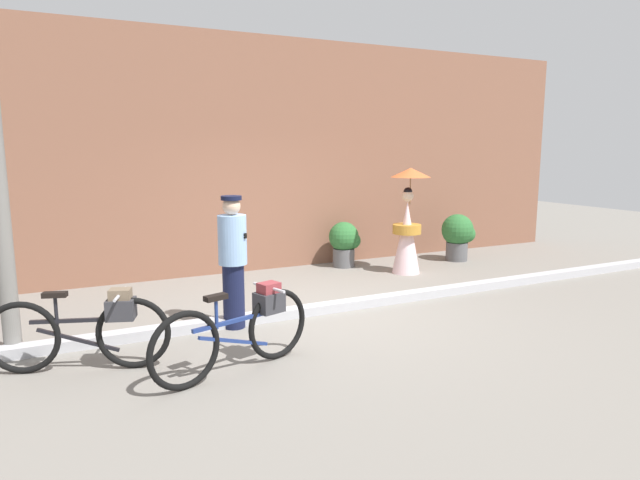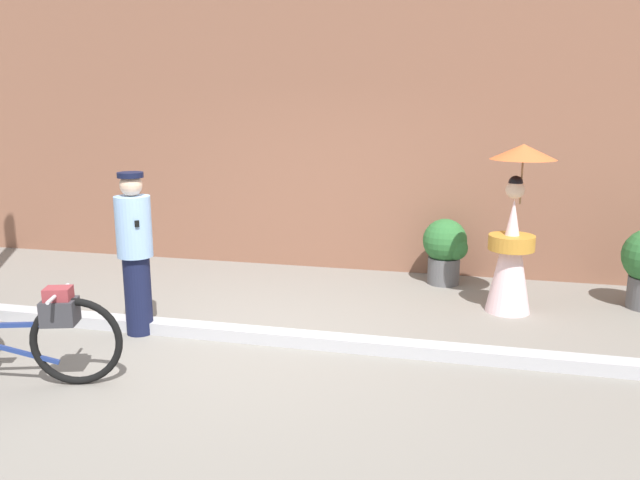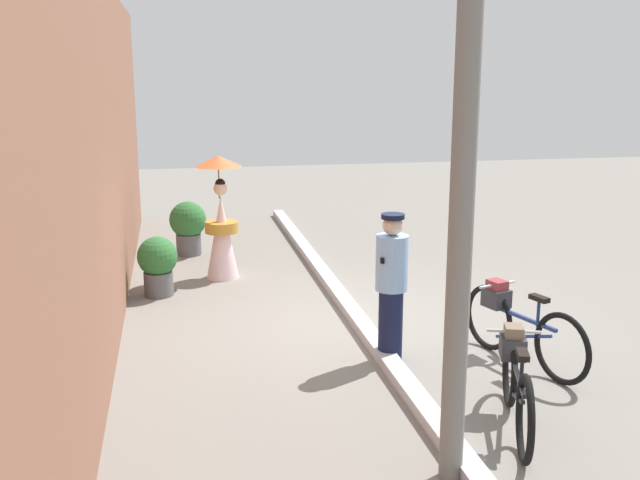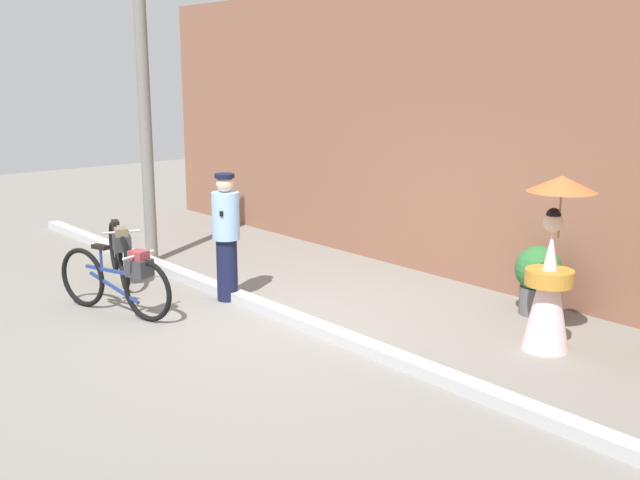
% 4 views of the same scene
% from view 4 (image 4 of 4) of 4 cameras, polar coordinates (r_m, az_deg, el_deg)
% --- Properties ---
extents(ground_plane, '(30.00, 30.00, 0.00)m').
position_cam_4_polar(ground_plane, '(8.79, -2.38, -6.14)').
color(ground_plane, gray).
extents(building_wall, '(14.00, 0.40, 4.05)m').
position_cam_4_polar(building_wall, '(10.48, 10.73, 8.04)').
color(building_wall, brown).
rests_on(building_wall, ground_plane).
extents(sidewalk_curb, '(14.00, 0.20, 0.12)m').
position_cam_4_polar(sidewalk_curb, '(8.77, -2.38, -5.76)').
color(sidewalk_curb, '#B2B2B7').
rests_on(sidewalk_curb, ground_plane).
extents(bicycle_near_officer, '(1.74, 0.67, 0.82)m').
position_cam_4_polar(bicycle_near_officer, '(9.20, -14.93, -2.89)').
color(bicycle_near_officer, black).
rests_on(bicycle_near_officer, ground_plane).
extents(bicycle_far_side, '(1.68, 0.67, 0.81)m').
position_cam_4_polar(bicycle_far_side, '(10.65, -14.89, -0.81)').
color(bicycle_far_side, black).
rests_on(bicycle_far_side, ground_plane).
extents(person_officer, '(0.34, 0.34, 1.60)m').
position_cam_4_polar(person_officer, '(9.43, -7.08, 0.45)').
color(person_officer, '#141938').
rests_on(person_officer, ground_plane).
extents(person_with_parasol, '(0.68, 0.68, 1.82)m').
position_cam_4_polar(person_with_parasol, '(8.02, 17.00, -2.11)').
color(person_with_parasol, silver).
rests_on(person_with_parasol, ground_plane).
extents(potted_plant_small, '(0.56, 0.55, 0.83)m').
position_cam_4_polar(potted_plant_small, '(9.25, 16.13, -2.68)').
color(potted_plant_small, '#59595B').
rests_on(potted_plant_small, ground_plane).
extents(utility_pole, '(0.18, 0.18, 4.80)m').
position_cam_4_polar(utility_pole, '(11.38, -13.10, 10.19)').
color(utility_pole, slate).
rests_on(utility_pole, ground_plane).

